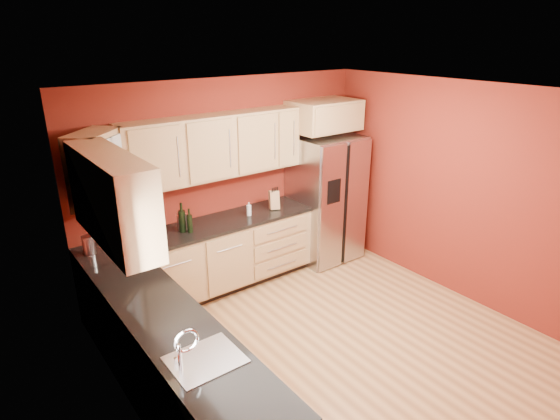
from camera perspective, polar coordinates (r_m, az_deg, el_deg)
name	(u,v)px	position (r m, az deg, el deg)	size (l,w,h in m)	color
floor	(329,344)	(5.19, 6.05, -15.89)	(4.00, 4.00, 0.00)	#926138
ceiling	(341,94)	(4.19, 7.44, 13.90)	(4.00, 4.00, 0.00)	silver
wall_back	(228,181)	(6.04, -6.37, 3.47)	(4.00, 0.04, 2.60)	maroon
wall_front	(548,331)	(3.55, 29.84, -12.72)	(4.00, 0.04, 2.60)	maroon
wall_left	(131,298)	(3.61, -17.66, -10.15)	(0.04, 4.00, 2.60)	maroon
wall_right	(457,192)	(6.01, 20.77, 2.10)	(0.04, 4.00, 2.60)	maroon
base_cabinets_back	(205,262)	(5.88, -9.16, -6.25)	(2.90, 0.60, 0.88)	#A57850
base_cabinets_left	(179,376)	(4.18, -12.24, -19.19)	(0.60, 2.80, 0.88)	#A57850
countertop_back	(203,228)	(5.68, -9.38, -2.16)	(2.90, 0.62, 0.04)	black
countertop_left	(175,329)	(3.91, -12.63, -13.96)	(0.62, 2.80, 0.04)	black
upper_cabinets_back	(215,146)	(5.65, -7.91, 7.69)	(2.30, 0.33, 0.75)	#A57850
upper_cabinets_left	(112,198)	(4.07, -19.79, 1.38)	(0.33, 1.35, 0.75)	#A57850
corner_upper_cabinet	(97,169)	(4.99, -21.36, 4.66)	(0.62, 0.33, 0.75)	#A57850
over_fridge_cabinet	(324,115)	(6.41, 5.41, 11.42)	(0.92, 0.60, 0.40)	#A57850
refrigerator	(325,198)	(6.65, 5.50, 1.42)	(0.90, 0.75, 1.78)	#BBBBC0
window	(159,296)	(3.07, -14.58, -10.13)	(0.03, 0.90, 1.00)	white
sink_faucet	(204,343)	(3.43, -9.22, -15.67)	(0.50, 0.42, 0.30)	silver
canister_left	(182,222)	(5.59, -11.87, -1.46)	(0.12, 0.12, 0.19)	#BBBBC0
canister_right	(89,245)	(5.27, -22.28, -3.98)	(0.13, 0.13, 0.20)	#BBBBC0
wine_bottle_a	(190,221)	(5.48, -10.97, -1.28)	(0.07, 0.07, 0.29)	black
wine_bottle_b	(182,217)	(5.50, -11.87, -0.89)	(0.08, 0.08, 0.36)	black
knife_block	(274,200)	(6.11, -0.73, 1.24)	(0.12, 0.11, 0.24)	tan
soap_dispenser	(249,209)	(5.90, -3.81, 0.12)	(0.06, 0.06, 0.17)	white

